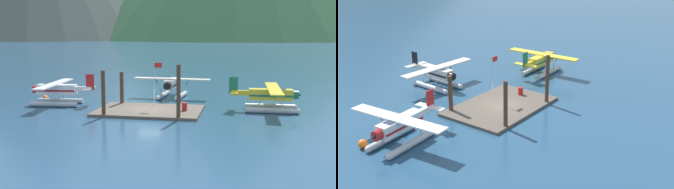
% 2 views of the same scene
% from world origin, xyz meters
% --- Properties ---
extents(ground_plane, '(1200.00, 1200.00, 0.00)m').
position_xyz_m(ground_plane, '(0.00, 0.00, 0.00)').
color(ground_plane, navy).
extents(dock_platform, '(11.63, 7.91, 0.30)m').
position_xyz_m(dock_platform, '(0.00, 0.00, 0.15)').
color(dock_platform, brown).
rests_on(dock_platform, ground).
extents(piling_near_left, '(0.42, 0.42, 4.94)m').
position_xyz_m(piling_near_left, '(-4.07, -3.64, 2.47)').
color(piling_near_left, '#4C3323').
rests_on(piling_near_left, ground).
extents(piling_near_right, '(0.41, 0.41, 5.68)m').
position_xyz_m(piling_near_right, '(3.87, -3.55, 2.84)').
color(piling_near_right, '#4C3323').
rests_on(piling_near_right, ground).
extents(piling_far_left, '(0.46, 0.46, 4.12)m').
position_xyz_m(piling_far_left, '(-4.25, 3.44, 2.06)').
color(piling_far_left, '#4C3323').
rests_on(piling_far_left, ground).
extents(flagpole, '(0.95, 0.10, 5.32)m').
position_xyz_m(flagpole, '(0.41, 1.31, 3.65)').
color(flagpole, silver).
rests_on(flagpole, dock_platform).
extents(fuel_drum, '(0.62, 0.62, 0.88)m').
position_xyz_m(fuel_drum, '(3.96, 0.04, 0.74)').
color(fuel_drum, '#AD1E19').
rests_on(fuel_drum, dock_platform).
extents(mooring_buoy, '(0.84, 0.84, 0.84)m').
position_xyz_m(mooring_buoy, '(-14.77, 4.24, 0.42)').
color(mooring_buoy, orange).
rests_on(mooring_buoy, ground).
extents(seaplane_yellow_stbd_fwd, '(7.98, 10.41, 3.84)m').
position_xyz_m(seaplane_yellow_stbd_fwd, '(13.37, 2.92, 1.58)').
color(seaplane_yellow_stbd_fwd, '#B7BABF').
rests_on(seaplane_yellow_stbd_fwd, ground).
extents(seaplane_cream_bow_centre, '(10.47, 7.98, 3.84)m').
position_xyz_m(seaplane_cream_bow_centre, '(0.73, 10.43, 1.58)').
color(seaplane_cream_bow_centre, '#B7BABF').
rests_on(seaplane_cream_bow_centre, ground).
extents(seaplane_white_port_fwd, '(7.96, 10.49, 3.84)m').
position_xyz_m(seaplane_white_port_fwd, '(-12.13, 2.18, 1.58)').
color(seaplane_white_port_fwd, '#B7BABF').
rests_on(seaplane_white_port_fwd, ground).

